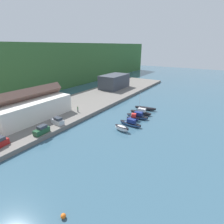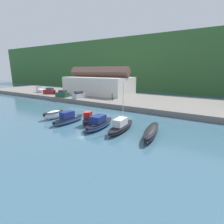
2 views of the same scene
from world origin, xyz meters
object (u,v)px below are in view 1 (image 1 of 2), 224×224
Objects in this scene: person_on_quay at (78,109)px; moored_boat_4 at (141,112)px; moored_boat_0 at (122,128)px; parked_car_1 at (58,121)px; moored_boat_5 at (145,108)px; moored_boat_2 at (133,118)px; parked_car_2 at (42,130)px; moored_boat_1 at (131,123)px; moored_boat_3 at (137,116)px; mooring_buoy_0 at (63,216)px.

moored_boat_4 is at bearing -54.16° from person_on_quay.
moored_boat_0 is 1.09× the size of parked_car_1.
moored_boat_4 reaches higher than moored_boat_5.
moored_boat_2 is at bearing 179.13° from moored_boat_4.
moored_boat_4 is 22.24m from person_on_quay.
parked_car_2 is (-14.82, 15.69, 1.25)m from moored_boat_0.
moored_boat_2 is 6.55m from moored_boat_4.
moored_boat_1 is 15.49m from moored_boat_5.
moored_boat_4 reaches higher than parked_car_2.
moored_boat_3 is 0.97× the size of moored_boat_4.
parked_car_1 is 2.03× the size of person_on_quay.
moored_boat_3 is (2.61, -0.31, -0.10)m from moored_boat_2.
moored_boat_2 is at bearing 11.49° from mooring_buoy_0.
person_on_quay reaches higher than moored_boat_3.
parked_car_2 is at bearing 148.05° from moored_boat_5.
parked_car_1 is at bearing 50.62° from mooring_buoy_0.
parked_car_2 is at bearing 145.18° from moored_boat_3.
parked_car_2 is at bearing 139.69° from moored_boat_0.
parked_car_1 is 1.01× the size of parked_car_2.
moored_boat_4 reaches higher than moored_boat_0.
moored_boat_5 is 48.62m from mooring_buoy_0.
moored_boat_2 is at bearing 10.52° from moored_boat_0.
mooring_buoy_0 is (-36.44, -7.41, -0.51)m from moored_boat_2.
parked_car_1 is 5.71× the size of mooring_buoy_0.
moored_boat_0 is 18.93m from parked_car_1.
moored_boat_4 is at bearing 9.70° from moored_boat_0.
person_on_quay reaches higher than moored_boat_5.
moored_boat_4 is (6.55, 0.26, -0.10)m from moored_boat_2.
moored_boat_2 reaches higher than moored_boat_1.
parked_car_2 reaches higher than mooring_buoy_0.
moored_boat_0 reaches higher than moored_boat_5.
moored_boat_5 is (15.39, 1.76, -0.12)m from moored_boat_1.
moored_boat_1 is 3.44× the size of person_on_quay.
moored_boat_2 is 19.41m from person_on_quay.
moored_boat_2 is at bearing 17.91° from moored_boat_1.
mooring_buoy_0 is (-27.94, -6.78, -0.51)m from moored_boat_0.
moored_boat_3 is (11.12, 0.32, -0.09)m from moored_boat_0.
person_on_quay is 2.81× the size of mooring_buoy_0.
moored_boat_0 is 8.53m from moored_boat_2.
moored_boat_5 is 11.05× the size of mooring_buoy_0.
parked_car_1 is (-13.14, 17.30, 1.34)m from moored_boat_1.
moored_boat_0 is at bearing 174.23° from moored_boat_5.
moored_boat_2 is 37.19m from mooring_buoy_0.
moored_boat_3 is at bearing 7.97° from moored_boat_0.
parked_car_1 is at bearing 142.73° from moored_boat_4.
moored_boat_4 is 33.37m from parked_car_2.
person_on_quay is (2.07, 18.87, 1.43)m from moored_boat_0.
person_on_quay is at bearing 90.09° from moored_boat_2.
moored_boat_2 is 23.57m from parked_car_1.
moored_boat_4 is 0.96× the size of moored_boat_5.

